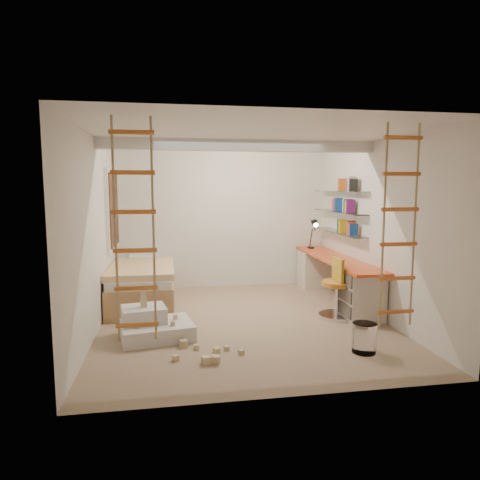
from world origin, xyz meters
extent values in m
plane|color=tan|center=(0.00, 0.00, 0.00)|extent=(4.50, 4.50, 0.00)
cube|color=white|center=(0.00, 0.30, 2.52)|extent=(4.00, 0.18, 0.16)
cube|color=white|center=(-1.97, 1.50, 1.55)|extent=(0.06, 1.15, 1.35)
cube|color=#4C2D1E|center=(-1.93, 1.50, 1.55)|extent=(0.02, 1.00, 1.20)
cylinder|color=white|center=(1.20, -1.35, 0.18)|extent=(0.28, 0.28, 0.35)
cube|color=#E04A1A|center=(1.72, 0.83, 0.73)|extent=(0.55, 2.80, 0.04)
cube|color=beige|center=(1.72, 1.93, 0.35)|extent=(0.52, 0.55, 0.71)
cube|color=beige|center=(1.72, -0.17, 0.35)|extent=(0.52, 0.55, 0.71)
cube|color=#4C4742|center=(1.45, -0.17, 0.61)|extent=(0.02, 0.50, 0.18)
cube|color=#4C4742|center=(1.45, -0.17, 0.39)|extent=(0.02, 0.50, 0.18)
cube|color=#4C4742|center=(1.45, -0.17, 0.17)|extent=(0.02, 0.50, 0.18)
cube|color=white|center=(1.87, 1.13, 1.15)|extent=(0.25, 1.80, 0.01)
cube|color=white|center=(1.87, 1.13, 1.50)|extent=(0.25, 1.80, 0.01)
cube|color=white|center=(1.87, 1.13, 1.85)|extent=(0.25, 1.80, 0.01)
cube|color=#AD7F51|center=(-1.48, 1.23, 0.23)|extent=(1.00, 2.00, 0.45)
cube|color=white|center=(-1.48, 1.23, 0.51)|extent=(0.95, 1.95, 0.12)
cube|color=orange|center=(-1.48, 1.08, 0.62)|extent=(1.02, 1.60, 0.10)
cube|color=white|center=(-1.48, 2.03, 0.63)|extent=(0.55, 0.35, 0.12)
cylinder|color=black|center=(1.67, 1.98, 0.76)|extent=(0.14, 0.14, 0.02)
cylinder|color=black|center=(1.67, 1.98, 0.95)|extent=(0.02, 0.15, 0.36)
cylinder|color=black|center=(1.67, 1.88, 1.20)|extent=(0.02, 0.27, 0.20)
cone|color=black|center=(1.67, 1.76, 1.25)|extent=(0.12, 0.14, 0.15)
cylinder|color=#FFEABF|center=(1.67, 1.72, 1.22)|extent=(0.08, 0.04, 0.08)
cylinder|color=orange|center=(1.40, -0.04, 0.52)|extent=(0.46, 0.46, 0.07)
cube|color=gold|center=(1.40, -0.04, 0.73)|extent=(0.04, 0.35, 0.33)
cylinder|color=silver|center=(1.40, -0.04, 0.29)|extent=(0.06, 0.06, 0.46)
cylinder|color=silver|center=(1.40, -0.04, 0.03)|extent=(0.53, 0.53, 0.06)
cube|color=silver|center=(-1.21, -0.46, 0.10)|extent=(1.00, 0.84, 0.20)
cube|color=silver|center=(-1.37, -0.39, 0.30)|extent=(0.61, 0.53, 0.20)
cube|color=#CCB284|center=(-1.37, -0.39, 0.44)|extent=(0.09, 0.09, 0.08)
cube|color=#CCB284|center=(-1.37, -0.39, 0.51)|extent=(0.08, 0.08, 0.07)
cube|color=#CCB284|center=(-1.37, -0.39, 0.61)|extent=(0.07, 0.07, 0.12)
cube|color=#CCB284|center=(-1.01, -0.60, 0.23)|extent=(0.06, 0.06, 0.06)
cube|color=#CCB284|center=(-0.97, -0.34, 0.23)|extent=(0.06, 0.06, 0.06)
cube|color=#CCB284|center=(-1.45, -0.63, 0.23)|extent=(0.06, 0.06, 0.06)
cube|color=#CCB284|center=(-0.73, -0.95, 0.04)|extent=(0.07, 0.07, 0.07)
cube|color=#CCB284|center=(-0.23, -1.19, 0.04)|extent=(0.07, 0.07, 0.07)
cube|color=#CCB284|center=(-0.99, -1.24, 0.04)|extent=(0.07, 0.07, 0.07)
cube|color=#CCB284|center=(-0.66, -1.39, 0.04)|extent=(0.07, 0.07, 0.07)
cube|color=#CCB284|center=(-0.88, -0.84, 0.04)|extent=(0.07, 0.07, 0.07)
cube|color=#CCB284|center=(-0.51, -1.12, 0.04)|extent=(0.07, 0.07, 0.07)
cube|color=#CCB284|center=(-0.39, -1.03, 0.04)|extent=(0.07, 0.07, 0.07)
cube|color=#CCB284|center=(-0.55, -1.39, 0.04)|extent=(0.07, 0.07, 0.07)
cube|color=#194CA5|center=(1.87, 1.13, 1.27)|extent=(0.14, 0.52, 0.22)
cube|color=red|center=(1.87, 1.13, 1.62)|extent=(0.14, 0.64, 0.22)
cube|color=orange|center=(1.87, 1.13, 1.97)|extent=(0.14, 0.46, 0.22)
camera|label=1|loc=(-1.02, -5.87, 1.94)|focal=32.00mm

